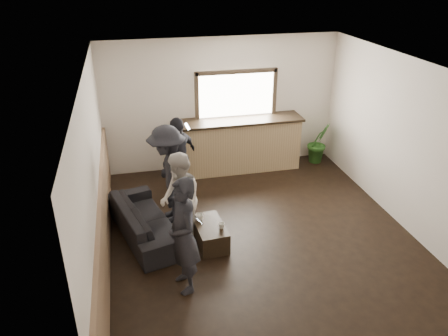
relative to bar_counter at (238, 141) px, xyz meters
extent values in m
cube|color=black|center=(-0.30, -2.70, -0.64)|extent=(5.00, 6.00, 0.01)
cube|color=silver|center=(-0.30, -2.70, 2.16)|extent=(5.00, 6.00, 0.01)
cube|color=beige|center=(-0.30, 0.30, 0.76)|extent=(5.00, 0.01, 2.80)
cube|color=beige|center=(-0.30, -5.70, 0.76)|extent=(5.00, 0.01, 2.80)
cube|color=beige|center=(-2.80, -2.70, 0.76)|extent=(0.01, 6.00, 2.80)
cube|color=beige|center=(2.20, -2.70, 0.76)|extent=(0.01, 6.00, 2.80)
cube|color=#8E6D50|center=(-2.77, -2.70, -0.09)|extent=(0.06, 5.90, 1.10)
cube|color=#9F7F56|center=(0.00, -0.02, -0.09)|extent=(2.60, 0.60, 1.10)
cube|color=black|center=(0.00, -0.02, 0.48)|extent=(2.70, 0.68, 0.05)
cube|color=white|center=(0.00, 0.26, 0.96)|extent=(1.60, 0.06, 0.90)
cube|color=#3F3326|center=(0.00, 0.23, 1.45)|extent=(1.72, 0.08, 0.08)
cube|color=#3F3326|center=(-0.84, 0.23, 0.96)|extent=(0.08, 0.08, 1.06)
cube|color=#3F3326|center=(0.84, 0.23, 0.96)|extent=(0.08, 0.08, 1.06)
imported|color=black|center=(-2.14, -2.12, -0.36)|extent=(1.25, 2.09, 0.57)
cube|color=black|center=(-1.15, -2.60, -0.46)|extent=(0.50, 0.83, 0.35)
imported|color=silver|center=(-1.29, -2.43, -0.23)|extent=(0.18, 0.18, 0.11)
imported|color=silver|center=(-0.99, -2.74, -0.24)|extent=(0.14, 0.14, 0.09)
imported|color=#2D6623|center=(1.85, -0.05, -0.18)|extent=(0.60, 0.53, 0.93)
imported|color=black|center=(-1.69, -3.53, 0.21)|extent=(0.51, 0.68, 1.70)
cube|color=black|center=(-1.47, -3.49, 0.41)|extent=(0.10, 0.09, 0.12)
cube|color=white|center=(-1.47, -3.50, 0.41)|extent=(0.09, 0.08, 0.11)
imported|color=beige|center=(-1.59, -2.45, 0.14)|extent=(0.67, 0.81, 1.55)
cube|color=black|center=(-1.37, -2.42, 0.32)|extent=(0.10, 0.08, 0.12)
cube|color=white|center=(-1.37, -2.43, 0.32)|extent=(0.08, 0.07, 0.11)
imported|color=black|center=(-1.69, -1.72, 0.23)|extent=(0.66, 1.14, 1.75)
cube|color=black|center=(-1.47, -1.72, 0.42)|extent=(0.09, 0.07, 0.12)
cube|color=white|center=(-1.47, -1.73, 0.42)|extent=(0.08, 0.06, 0.11)
imported|color=black|center=(-1.38, -0.80, 0.14)|extent=(0.92, 0.92, 1.57)
cube|color=black|center=(-1.23, -0.96, 0.79)|extent=(0.12, 0.12, 0.12)
cube|color=white|center=(-1.23, -0.96, 0.80)|extent=(0.10, 0.10, 0.11)
camera|label=1|loc=(-2.25, -8.38, 3.57)|focal=35.00mm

